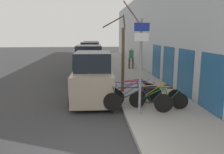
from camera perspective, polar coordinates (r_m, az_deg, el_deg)
The scene contains 16 objects.
ground_plane at distance 16.44m, azimuth -4.66°, elevation 0.38°, with size 80.00×80.00×0.00m, color #333335.
sidewalk_curb at distance 19.39m, azimuth 2.92°, elevation 2.25°, with size 3.20×32.00×0.15m.
building_facade at distance 19.42m, azimuth 8.26°, elevation 11.50°, with size 0.23×32.00×6.50m.
signpost at distance 7.76m, azimuth 7.50°, elevation 3.80°, with size 0.53×0.11×3.41m.
bicycle_0 at distance 8.27m, azimuth 6.78°, elevation -6.27°, with size 2.58×0.60×0.98m.
bicycle_1 at distance 8.79m, azimuth 11.99°, elevation -5.64°, with size 2.25×0.61×0.88m.
bicycle_2 at distance 9.14m, azimuth 11.63°, elevation -4.98°, with size 2.19×0.44×0.89m.
bicycle_3 at distance 9.14m, azimuth 6.25°, elevation -4.74°, with size 2.33×0.56×0.93m.
bicycle_4 at distance 9.39m, azimuth 5.45°, elevation -4.19°, with size 2.54×0.44×0.96m.
bicycle_5 at distance 9.65m, azimuth 4.93°, elevation -3.79°, with size 2.43×0.91×0.95m.
parked_car_0 at distance 10.28m, azimuth -4.93°, elevation -0.22°, with size 2.09×4.38×2.24m.
parked_car_1 at distance 15.40m, azimuth -5.97°, elevation 3.59°, with size 2.19×4.63×2.30m.
parked_car_2 at distance 20.49m, azimuth -5.61°, elevation 5.50°, with size 2.16×4.43×2.35m.
parked_car_3 at distance 25.55m, azimuth -5.50°, elevation 6.48°, with size 2.17×4.20×2.30m.
pedestrian_near at distance 18.82m, azimuth 5.04°, elevation 5.37°, with size 0.47×0.40×1.80m.
street_tree at distance 10.97m, azimuth 2.93°, elevation 6.06°, with size 1.94×1.22×4.47m.
Camera 1 is at (-0.20, -4.96, 3.01)m, focal length 35.00 mm.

